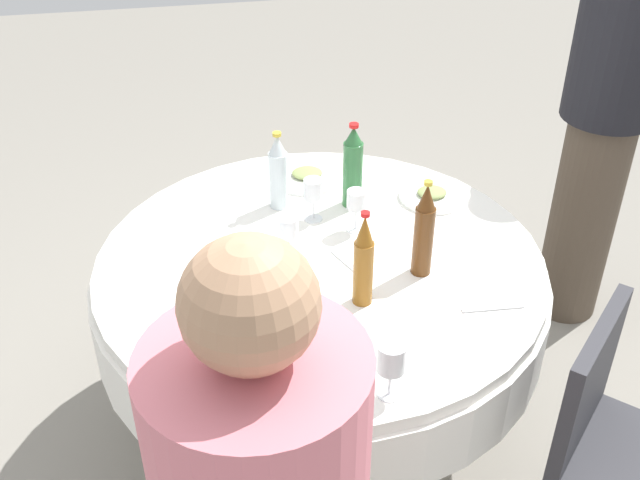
# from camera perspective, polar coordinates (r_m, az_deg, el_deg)

# --- Properties ---
(ground_plane) EXTENTS (10.00, 10.00, 0.00)m
(ground_plane) POSITION_cam_1_polar(r_m,az_deg,el_deg) (2.89, 0.00, -13.29)
(ground_plane) COLOR gray
(dining_table) EXTENTS (1.42, 1.42, 0.74)m
(dining_table) POSITION_cam_1_polar(r_m,az_deg,el_deg) (2.49, 0.00, -4.07)
(dining_table) COLOR white
(dining_table) RESTS_ON ground_plane
(bottle_green_left) EXTENTS (0.07, 0.07, 0.30)m
(bottle_green_left) POSITION_cam_1_polar(r_m,az_deg,el_deg) (2.59, 2.44, 5.36)
(bottle_green_left) COLOR #2D6B38
(bottle_green_left) RESTS_ON dining_table
(bottle_amber_right) EXTENTS (0.06, 0.06, 0.30)m
(bottle_amber_right) POSITION_cam_1_polar(r_m,az_deg,el_deg) (2.15, 3.23, -1.60)
(bottle_amber_right) COLOR #8C5619
(bottle_amber_right) RESTS_ON dining_table
(bottle_brown_front) EXTENTS (0.06, 0.06, 0.32)m
(bottle_brown_front) POSITION_cam_1_polar(r_m,az_deg,el_deg) (2.28, 7.69, 0.65)
(bottle_brown_front) COLOR #593314
(bottle_brown_front) RESTS_ON dining_table
(bottle_clear_far) EXTENTS (0.07, 0.07, 0.28)m
(bottle_clear_far) POSITION_cam_1_polar(r_m,az_deg,el_deg) (2.59, -3.10, 4.99)
(bottle_clear_far) COLOR silver
(bottle_clear_far) RESTS_ON dining_table
(bottle_clear_rear) EXTENTS (0.07, 0.07, 0.25)m
(bottle_clear_rear) POSITION_cam_1_polar(r_m,az_deg,el_deg) (1.98, -6.80, -6.27)
(bottle_clear_rear) COLOR silver
(bottle_clear_rear) RESTS_ON dining_table
(wine_glass_far) EXTENTS (0.06, 0.06, 0.15)m
(wine_glass_far) POSITION_cam_1_polar(r_m,az_deg,el_deg) (2.53, -0.51, 3.58)
(wine_glass_far) COLOR white
(wine_glass_far) RESTS_ON dining_table
(wine_glass_rear) EXTENTS (0.06, 0.06, 0.14)m
(wine_glass_rear) POSITION_cam_1_polar(r_m,az_deg,el_deg) (2.28, -3.61, -0.54)
(wine_glass_rear) COLOR white
(wine_glass_rear) RESTS_ON dining_table
(wine_glass_east) EXTENTS (0.06, 0.06, 0.15)m
(wine_glass_east) POSITION_cam_1_polar(r_m,az_deg,el_deg) (2.48, 2.69, 2.81)
(wine_glass_east) COLOR white
(wine_glass_east) RESTS_ON dining_table
(wine_glass_north) EXTENTS (0.07, 0.07, 0.17)m
(wine_glass_north) POSITION_cam_1_polar(r_m,az_deg,el_deg) (1.88, 5.29, -8.80)
(wine_glass_north) COLOR white
(wine_glass_north) RESTS_ON dining_table
(wine_glass_west) EXTENTS (0.06, 0.06, 0.15)m
(wine_glass_west) POSITION_cam_1_polar(r_m,az_deg,el_deg) (2.34, -2.33, 0.77)
(wine_glass_west) COLOR white
(wine_glass_west) RESTS_ON dining_table
(plate_west) EXTENTS (0.24, 0.24, 0.04)m
(plate_west) POSITION_cam_1_polar(r_m,az_deg,el_deg) (2.81, -0.97, 4.72)
(plate_west) COLOR white
(plate_west) RESTS_ON dining_table
(plate_inner) EXTENTS (0.20, 0.20, 0.04)m
(plate_inner) POSITION_cam_1_polar(r_m,az_deg,el_deg) (2.23, -7.99, -4.60)
(plate_inner) COLOR white
(plate_inner) RESTS_ON dining_table
(plate_outer) EXTENTS (0.23, 0.23, 0.04)m
(plate_outer) POSITION_cam_1_polar(r_m,az_deg,el_deg) (2.72, 8.24, 3.26)
(plate_outer) COLOR white
(plate_outer) RESTS_ON dining_table
(fork_right) EXTENTS (0.08, 0.17, 0.00)m
(fork_right) POSITION_cam_1_polar(r_m,az_deg,el_deg) (2.37, 2.18, -1.87)
(fork_right) COLOR silver
(fork_right) RESTS_ON dining_table
(fork_front) EXTENTS (0.18, 0.03, 0.00)m
(fork_front) POSITION_cam_1_polar(r_m,az_deg,el_deg) (2.25, 12.64, -4.95)
(fork_front) COLOR silver
(fork_front) RESTS_ON dining_table
(folded_napkin) EXTENTS (0.15, 0.15, 0.02)m
(folded_napkin) POSITION_cam_1_polar(r_m,az_deg,el_deg) (2.11, -0.90, -6.75)
(folded_napkin) COLOR white
(folded_napkin) RESTS_ON dining_table
(person_right) EXTENTS (0.34, 0.34, 1.64)m
(person_right) POSITION_cam_1_polar(r_m,az_deg,el_deg) (3.11, 20.21, 7.89)
(person_right) COLOR #4C3F33
(person_right) RESTS_ON ground_plane
(chair_east) EXTENTS (0.57, 0.57, 0.87)m
(chair_east) POSITION_cam_1_polar(r_m,az_deg,el_deg) (2.30, 20.92, -13.55)
(chair_east) COLOR #2D2D33
(chair_east) RESTS_ON ground_plane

